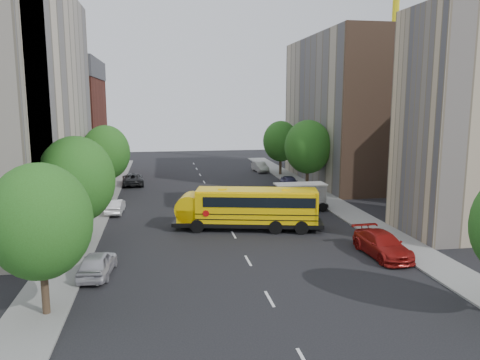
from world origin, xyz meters
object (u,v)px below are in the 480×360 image
object	(u,v)px
street_tree_5	(281,141)
parked_car_3	(382,245)
safari_truck	(296,196)
parked_car_4	(290,182)
parked_car_2	(133,179)
parked_car_5	(260,167)
street_tree_4	(308,147)
street_tree_0	(40,222)
street_tree_1	(76,180)
street_tree_2	(106,153)
parked_car_0	(97,263)
school_bus	(246,207)
parked_car_1	(115,206)

from	to	relation	value
street_tree_5	parked_car_3	xyz separation A→B (m)	(-2.06, -34.58, -3.91)
safari_truck	parked_car_3	bearing A→B (deg)	-82.28
street_tree_5	parked_car_4	size ratio (longest dim) A/B	1.79
safari_truck	parked_car_2	world-z (taller)	safari_truck
parked_car_4	parked_car_5	distance (m)	13.37
parked_car_2	parked_car_4	xyz separation A→B (m)	(18.40, -5.19, -0.02)
parked_car_2	parked_car_4	world-z (taller)	parked_car_2
street_tree_4	parked_car_4	size ratio (longest dim) A/B	1.93
street_tree_0	street_tree_5	xyz separation A→B (m)	(22.00, 40.00, 0.06)
street_tree_1	parked_car_4	xyz separation A→B (m)	(20.60, 20.27, -4.23)
street_tree_0	parked_car_2	xyz separation A→B (m)	(2.20, 35.46, -3.90)
street_tree_0	parked_car_3	distance (m)	21.02
street_tree_2	parked_car_5	size ratio (longest dim) A/B	1.78
safari_truck	parked_car_5	distance (m)	24.57
street_tree_4	street_tree_1	bearing A→B (deg)	-140.71
street_tree_1	parked_car_0	world-z (taller)	street_tree_1
street_tree_4	parked_car_5	distance (m)	16.35
street_tree_2	street_tree_4	bearing A→B (deg)	0.00
street_tree_0	school_bus	size ratio (longest dim) A/B	0.61
street_tree_5	parked_car_5	bearing A→B (deg)	120.15
street_tree_1	street_tree_4	distance (m)	28.43
parked_car_3	safari_truck	bearing A→B (deg)	95.09
street_tree_1	safari_truck	world-z (taller)	street_tree_1
street_tree_2	parked_car_2	bearing A→B (deg)	73.56
street_tree_5	safari_truck	world-z (taller)	street_tree_5
street_tree_2	parked_car_3	distance (m)	30.40
parked_car_5	street_tree_0	bearing A→B (deg)	-120.07
school_bus	parked_car_3	distance (m)	11.13
parked_car_4	parked_car_5	bearing A→B (deg)	95.50
safari_truck	street_tree_0	bearing A→B (deg)	-133.54
street_tree_4	parked_car_5	bearing A→B (deg)	97.66
street_tree_0	street_tree_1	bearing A→B (deg)	90.00
parked_car_3	parked_car_4	bearing A→B (deg)	85.60
street_tree_5	parked_car_2	distance (m)	20.70
parked_car_3	street_tree_5	bearing A→B (deg)	83.71
street_tree_1	parked_car_4	world-z (taller)	street_tree_1
street_tree_0	parked_car_5	distance (m)	48.10
street_tree_0	school_bus	xyz separation A→B (m)	(12.27, 13.41, -2.77)
school_bus	parked_car_2	world-z (taller)	school_bus
parked_car_1	parked_car_2	size ratio (longest dim) A/B	0.74
parked_car_1	safari_truck	bearing A→B (deg)	177.37
street_tree_2	parked_car_0	xyz separation A→B (m)	(1.77, -23.03, -4.09)
parked_car_2	street_tree_0	bearing A→B (deg)	82.32
street_tree_0	parked_car_0	bearing A→B (deg)	70.44
street_tree_4	parked_car_5	size ratio (longest dim) A/B	1.87
street_tree_5	street_tree_2	bearing A→B (deg)	-151.39
parked_car_2	parked_car_5	distance (m)	19.49
street_tree_0	street_tree_5	size ratio (longest dim) A/B	0.99
street_tree_4	safari_truck	distance (m)	10.41
parked_car_1	parked_car_3	distance (m)	24.05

